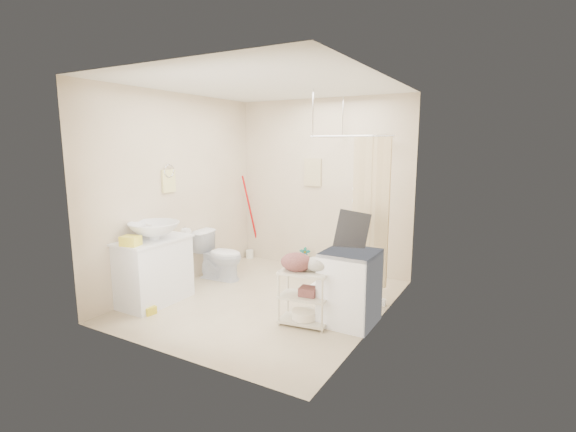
# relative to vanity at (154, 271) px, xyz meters

# --- Properties ---
(floor) EXTENTS (3.20, 3.20, 0.00)m
(floor) POSITION_rel_vanity_xyz_m (1.16, 0.72, -0.40)
(floor) COLOR beige
(floor) RESTS_ON ground
(ceiling) EXTENTS (2.80, 3.20, 0.04)m
(ceiling) POSITION_rel_vanity_xyz_m (1.16, 0.72, 2.20)
(ceiling) COLOR silver
(ceiling) RESTS_ON ground
(wall_back) EXTENTS (2.80, 0.04, 2.60)m
(wall_back) POSITION_rel_vanity_xyz_m (1.16, 2.32, 0.90)
(wall_back) COLOR beige
(wall_back) RESTS_ON ground
(wall_front) EXTENTS (2.80, 0.04, 2.60)m
(wall_front) POSITION_rel_vanity_xyz_m (1.16, -0.88, 0.90)
(wall_front) COLOR beige
(wall_front) RESTS_ON ground
(wall_left) EXTENTS (0.04, 3.20, 2.60)m
(wall_left) POSITION_rel_vanity_xyz_m (-0.24, 0.72, 0.90)
(wall_left) COLOR beige
(wall_left) RESTS_ON ground
(wall_right) EXTENTS (0.04, 3.20, 2.60)m
(wall_right) POSITION_rel_vanity_xyz_m (2.56, 0.72, 0.90)
(wall_right) COLOR beige
(wall_right) RESTS_ON ground
(vanity) EXTENTS (0.51, 0.91, 0.80)m
(vanity) POSITION_rel_vanity_xyz_m (0.00, 0.00, 0.00)
(vanity) COLOR silver
(vanity) RESTS_ON ground
(sink) EXTENTS (0.61, 0.61, 0.21)m
(sink) POSITION_rel_vanity_xyz_m (0.03, -0.00, 0.50)
(sink) COLOR silver
(sink) RESTS_ON vanity
(counter_basket) EXTENTS (0.23, 0.20, 0.11)m
(counter_basket) POSITION_rel_vanity_xyz_m (0.05, -0.36, 0.46)
(counter_basket) COLOR yellow
(counter_basket) RESTS_ON vanity
(floor_basket) EXTENTS (0.26, 0.21, 0.13)m
(floor_basket) POSITION_rel_vanity_xyz_m (0.20, -0.30, -0.34)
(floor_basket) COLOR gold
(floor_basket) RESTS_ON ground
(toilet) EXTENTS (0.72, 0.45, 0.70)m
(toilet) POSITION_rel_vanity_xyz_m (0.12, 1.11, -0.05)
(toilet) COLOR silver
(toilet) RESTS_ON ground
(mop) EXTENTS (0.17, 0.17, 1.40)m
(mop) POSITION_rel_vanity_xyz_m (-0.15, 2.24, 0.30)
(mop) COLOR #BB0608
(mop) RESTS_ON ground
(potted_plant_a) EXTENTS (0.21, 0.18, 0.34)m
(potted_plant_a) POSITION_rel_vanity_xyz_m (0.96, 2.15, -0.23)
(potted_plant_a) COLOR brown
(potted_plant_a) RESTS_ON ground
(potted_plant_b) EXTENTS (0.21, 0.18, 0.33)m
(potted_plant_b) POSITION_rel_vanity_xyz_m (1.47, 2.18, -0.24)
(potted_plant_b) COLOR brown
(potted_plant_b) RESTS_ON ground
(hanging_towel) EXTENTS (0.28, 0.03, 0.42)m
(hanging_towel) POSITION_rel_vanity_xyz_m (1.01, 2.30, 1.10)
(hanging_towel) COLOR beige
(hanging_towel) RESTS_ON wall_back
(towel_ring) EXTENTS (0.04, 0.22, 0.34)m
(towel_ring) POSITION_rel_vanity_xyz_m (-0.22, 0.52, 1.07)
(towel_ring) COLOR #EEE48B
(towel_ring) RESTS_ON wall_left
(tp_holder) EXTENTS (0.08, 0.12, 0.14)m
(tp_holder) POSITION_rel_vanity_xyz_m (-0.20, 0.77, 0.32)
(tp_holder) COLOR white
(tp_holder) RESTS_ON wall_left
(shower) EXTENTS (1.10, 1.10, 2.10)m
(shower) POSITION_rel_vanity_xyz_m (2.01, 1.77, 0.65)
(shower) COLOR white
(shower) RESTS_ON ground
(shampoo_bottle_a) EXTENTS (0.11, 0.11, 0.25)m
(shampoo_bottle_a) POSITION_rel_vanity_xyz_m (1.76, 2.22, 1.05)
(shampoo_bottle_a) COLOR white
(shampoo_bottle_a) RESTS_ON shower
(shampoo_bottle_b) EXTENTS (0.10, 0.10, 0.19)m
(shampoo_bottle_b) POSITION_rel_vanity_xyz_m (1.90, 2.26, 1.01)
(shampoo_bottle_b) COLOR #425CB6
(shampoo_bottle_b) RESTS_ON shower
(washing_machine) EXTENTS (0.55, 0.57, 0.80)m
(washing_machine) POSITION_rel_vanity_xyz_m (2.30, 0.61, 0.00)
(washing_machine) COLOR white
(washing_machine) RESTS_ON ground
(laundry_rack) EXTENTS (0.56, 0.37, 0.72)m
(laundry_rack) POSITION_rel_vanity_xyz_m (1.89, 0.33, -0.04)
(laundry_rack) COLOR beige
(laundry_rack) RESTS_ON ground
(ironing_board) EXTENTS (0.37, 0.18, 1.24)m
(ironing_board) POSITION_rel_vanity_xyz_m (2.20, 0.71, 0.22)
(ironing_board) COLOR black
(ironing_board) RESTS_ON ground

